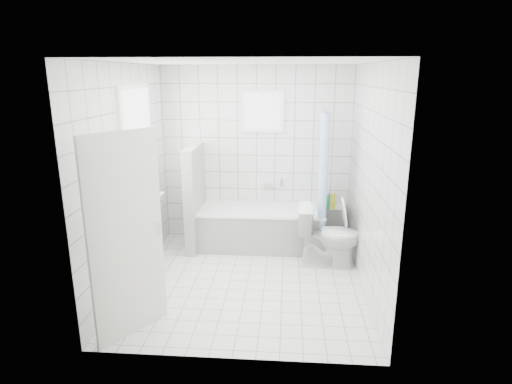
{
  "coord_description": "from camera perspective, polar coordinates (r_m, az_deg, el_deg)",
  "views": [
    {
      "loc": [
        0.47,
        -4.79,
        2.48
      ],
      "look_at": [
        0.08,
        0.35,
        1.05
      ],
      "focal_mm": 30.0,
      "sensor_mm": 36.0,
      "label": 1
    }
  ],
  "objects": [
    {
      "name": "ceiling",
      "position": [
        4.81,
        -1.33,
        16.93
      ],
      "size": [
        3.0,
        3.0,
        0.0
      ],
      "primitive_type": "plane",
      "rotation": [
        3.14,
        0.0,
        0.0
      ],
      "color": "white",
      "rests_on": "ground"
    },
    {
      "name": "ledge_bottles",
      "position": [
        6.42,
        9.76,
        -1.17
      ],
      "size": [
        0.14,
        0.18,
        0.24
      ],
      "color": "green",
      "rests_on": "tiled_ledge"
    },
    {
      "name": "partition_wall",
      "position": [
        6.26,
        -8.15,
        -0.7
      ],
      "size": [
        0.15,
        0.85,
        1.5
      ],
      "primitive_type": "cube",
      "color": "white",
      "rests_on": "ground"
    },
    {
      "name": "bathtub",
      "position": [
        6.32,
        0.76,
        -4.77
      ],
      "size": [
        1.81,
        0.77,
        0.58
      ],
      "color": "white",
      "rests_on": "ground"
    },
    {
      "name": "toilet",
      "position": [
        5.75,
        9.67,
        -5.78
      ],
      "size": [
        0.83,
        0.5,
        0.83
      ],
      "primitive_type": "imported",
      "rotation": [
        0.0,
        0.0,
        1.52
      ],
      "color": "white",
      "rests_on": "ground"
    },
    {
      "name": "door",
      "position": [
        4.2,
        -16.88,
        -5.84
      ],
      "size": [
        0.49,
        0.68,
        2.0
      ],
      "primitive_type": "cube",
      "rotation": [
        0.0,
        0.0,
        -0.6
      ],
      "color": "silver",
      "rests_on": "ground"
    },
    {
      "name": "wall_right",
      "position": [
        5.02,
        14.89,
        1.38
      ],
      "size": [
        0.02,
        3.0,
        2.6
      ],
      "primitive_type": "cube",
      "color": "white",
      "rests_on": "ground"
    },
    {
      "name": "tiled_ledge",
      "position": [
        6.58,
        9.74,
        -4.28
      ],
      "size": [
        0.4,
        0.24,
        0.55
      ],
      "primitive_type": "cube",
      "color": "white",
      "rests_on": "ground"
    },
    {
      "name": "sill_bottles",
      "position": [
        5.56,
        -14.41,
        -0.06
      ],
      "size": [
        0.15,
        0.85,
        0.31
      ],
      "color": "#BE5FA2",
      "rests_on": "window_sill"
    },
    {
      "name": "wall_left",
      "position": [
        5.27,
        -16.57,
        1.92
      ],
      "size": [
        0.02,
        3.0,
        2.6
      ],
      "primitive_type": "cube",
      "color": "white",
      "rests_on": "ground"
    },
    {
      "name": "shower_curtain",
      "position": [
        5.94,
        8.84,
        1.9
      ],
      "size": [
        0.14,
        0.48,
        1.78
      ],
      "primitive_type": null,
      "color": "#569AFF",
      "rests_on": "curtain_rod"
    },
    {
      "name": "curtain_rod",
      "position": [
        5.93,
        9.11,
        10.68
      ],
      "size": [
        0.02,
        0.8,
        0.02
      ],
      "primitive_type": "cylinder",
      "rotation": [
        1.57,
        0.0,
        0.0
      ],
      "color": "silver",
      "rests_on": "wall_back"
    },
    {
      "name": "ground",
      "position": [
        5.41,
        -1.16,
        -11.76
      ],
      "size": [
        3.0,
        3.0,
        0.0
      ],
      "primitive_type": "plane",
      "color": "white",
      "rests_on": "ground"
    },
    {
      "name": "window_back",
      "position": [
        6.28,
        0.94,
        10.67
      ],
      "size": [
        0.5,
        0.01,
        0.5
      ],
      "primitive_type": "cube",
      "color": "white",
      "rests_on": "wall_back"
    },
    {
      "name": "tub_faucet",
      "position": [
        6.46,
        1.84,
        0.9
      ],
      "size": [
        0.18,
        0.06,
        0.06
      ],
      "primitive_type": "cube",
      "color": "silver",
      "rests_on": "wall_back"
    },
    {
      "name": "window_sill",
      "position": [
        5.63,
        -14.32,
        -1.72
      ],
      "size": [
        0.18,
        1.02,
        0.08
      ],
      "primitive_type": "cube",
      "color": "white",
      "rests_on": "wall_left"
    },
    {
      "name": "window_left",
      "position": [
        5.47,
        -15.28,
        5.72
      ],
      "size": [
        0.01,
        0.9,
        1.4
      ],
      "primitive_type": "cube",
      "color": "white",
      "rests_on": "wall_left"
    },
    {
      "name": "wall_back",
      "position": [
        6.41,
        0.05,
        4.92
      ],
      "size": [
        2.8,
        0.02,
        2.6
      ],
      "primitive_type": "cube",
      "color": "white",
      "rests_on": "ground"
    },
    {
      "name": "wall_front",
      "position": [
        3.52,
        -3.57,
        -4.11
      ],
      "size": [
        2.8,
        0.02,
        2.6
      ],
      "primitive_type": "cube",
      "color": "white",
      "rests_on": "ground"
    }
  ]
}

